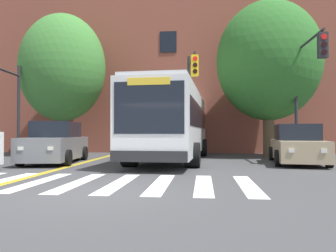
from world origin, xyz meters
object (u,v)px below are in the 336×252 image
object	(u,v)px
car_grey_near_lane	(56,144)
city_bus	(174,122)
traffic_light_overhead	(191,87)
car_tan_far_lane	(297,146)
car_navy_behind_bus	(201,140)
street_tree_curbside_large	(268,61)
traffic_light_far_corner	(7,94)
traffic_light_near_corner	(306,76)
street_tree_curbside_small	(62,68)

from	to	relation	value
car_grey_near_lane	city_bus	bearing A→B (deg)	21.98
traffic_light_overhead	car_tan_far_lane	bearing A→B (deg)	-30.42
city_bus	car_grey_near_lane	world-z (taller)	city_bus
car_navy_behind_bus	street_tree_curbside_large	bearing A→B (deg)	-63.17
city_bus	traffic_light_far_corner	size ratio (longest dim) A/B	2.31
car_navy_behind_bus	traffic_light_near_corner	world-z (taller)	traffic_light_near_corner
traffic_light_far_corner	street_tree_curbside_small	bearing A→B (deg)	62.13
car_grey_near_lane	street_tree_curbside_small	size ratio (longest dim) A/B	0.58
traffic_light_overhead	street_tree_curbside_small	world-z (taller)	street_tree_curbside_small
traffic_light_far_corner	car_grey_near_lane	bearing A→B (deg)	-27.23
car_tan_far_lane	city_bus	bearing A→B (deg)	164.39
traffic_light_overhead	car_grey_near_lane	bearing A→B (deg)	-151.39
traffic_light_near_corner	street_tree_curbside_large	world-z (taller)	street_tree_curbside_large
car_navy_behind_bus	street_tree_curbside_small	distance (m)	11.61
traffic_light_overhead	street_tree_curbside_large	world-z (taller)	street_tree_curbside_large
traffic_light_near_corner	traffic_light_overhead	world-z (taller)	traffic_light_near_corner
traffic_light_overhead	traffic_light_far_corner	bearing A→B (deg)	-170.86
car_navy_behind_bus	street_tree_curbside_small	xyz separation A→B (m)	(-8.31, -6.81, 4.41)
car_navy_behind_bus	city_bus	bearing A→B (deg)	-98.59
car_grey_near_lane	traffic_light_near_corner	xyz separation A→B (m)	(11.14, 1.14, 3.05)
street_tree_curbside_small	car_tan_far_lane	bearing A→B (deg)	-19.05
traffic_light_overhead	traffic_light_near_corner	bearing A→B (deg)	-21.94
street_tree_curbside_large	car_navy_behind_bus	bearing A→B (deg)	116.83
car_grey_near_lane	street_tree_curbside_large	size ratio (longest dim) A/B	0.57
street_tree_curbside_large	street_tree_curbside_small	size ratio (longest dim) A/B	1.02
car_grey_near_lane	traffic_light_overhead	size ratio (longest dim) A/B	0.87
car_grey_near_lane	traffic_light_near_corner	size ratio (longest dim) A/B	0.86
car_tan_far_lane	traffic_light_far_corner	size ratio (longest dim) A/B	0.97
car_navy_behind_bus	traffic_light_overhead	bearing A→B (deg)	-94.09
city_bus	street_tree_curbside_small	bearing A→B (deg)	158.31
street_tree_curbside_small	car_navy_behind_bus	bearing A→B (deg)	39.34
car_grey_near_lane	street_tree_curbside_large	bearing A→B (deg)	23.34
city_bus	traffic_light_far_corner	world-z (taller)	traffic_light_far_corner
car_navy_behind_bus	traffic_light_far_corner	bearing A→B (deg)	-135.18
traffic_light_overhead	street_tree_curbside_small	bearing A→B (deg)	168.65
traffic_light_overhead	street_tree_curbside_small	size ratio (longest dim) A/B	0.67
car_grey_near_lane	street_tree_curbside_large	world-z (taller)	street_tree_curbside_large
traffic_light_near_corner	street_tree_curbside_large	bearing A→B (deg)	106.52
car_grey_near_lane	street_tree_curbside_large	xyz separation A→B (m)	(10.18, 4.39, 4.45)
car_navy_behind_bus	traffic_light_overhead	world-z (taller)	traffic_light_overhead
car_navy_behind_bus	traffic_light_far_corner	distance (m)	14.20
car_tan_far_lane	street_tree_curbside_large	xyz separation A→B (m)	(-0.37, 3.86, 4.51)
car_tan_far_lane	car_navy_behind_bus	size ratio (longest dim) A/B	1.23
car_tan_far_lane	traffic_light_overhead	bearing A→B (deg)	149.58
traffic_light_far_corner	traffic_light_overhead	world-z (taller)	traffic_light_overhead
traffic_light_near_corner	street_tree_curbside_large	size ratio (longest dim) A/B	0.66
city_bus	car_tan_far_lane	bearing A→B (deg)	-15.61
car_navy_behind_bus	street_tree_curbside_small	size ratio (longest dim) A/B	0.47
traffic_light_near_corner	traffic_light_overhead	xyz separation A→B (m)	(-5.21, 2.10, -0.14)
car_tan_far_lane	traffic_light_far_corner	distance (m)	14.21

